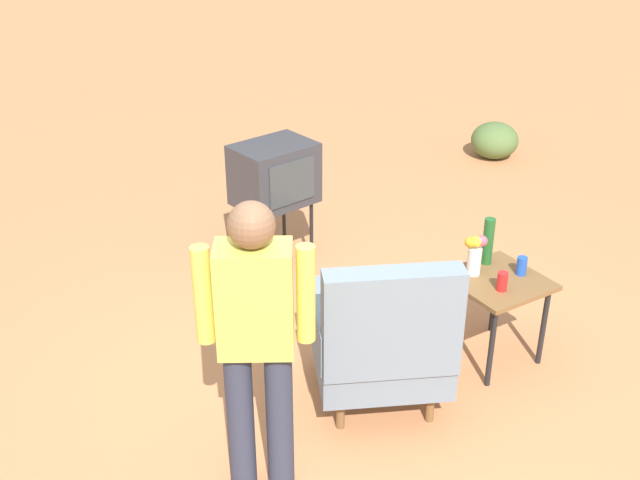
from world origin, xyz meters
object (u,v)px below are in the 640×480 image
object	(u,v)px
side_table	(497,290)
tv_on_stand	(274,175)
armchair	(383,337)
bottle_wine_green	(488,241)
soda_can_blue	(522,266)
person_standing	(256,336)
flower_vase	(475,253)
soda_can_red	(502,281)

from	to	relation	value
side_table	tv_on_stand	bearing A→B (deg)	-72.19
armchair	bottle_wine_green	bearing A→B (deg)	-166.67
tv_on_stand	soda_can_blue	distance (m)	2.04
person_standing	soda_can_blue	xyz separation A→B (m)	(-1.98, -0.19, -0.28)
person_standing	bottle_wine_green	xyz separation A→B (m)	(-1.90, -0.42, -0.18)
bottle_wine_green	flower_vase	xyz separation A→B (m)	(0.17, 0.07, -0.01)
side_table	soda_can_blue	world-z (taller)	soda_can_blue
side_table	flower_vase	size ratio (longest dim) A/B	2.24
bottle_wine_green	flower_vase	world-z (taller)	bottle_wine_green
flower_vase	tv_on_stand	bearing A→B (deg)	-73.64
tv_on_stand	armchair	bearing A→B (deg)	80.28
armchair	flower_vase	distance (m)	0.88
bottle_wine_green	soda_can_red	xyz separation A→B (m)	(0.16, 0.31, -0.10)
armchair	tv_on_stand	bearing A→B (deg)	-99.72
soda_can_red	soda_can_blue	bearing A→B (deg)	-161.65
side_table	soda_can_red	bearing A→B (deg)	54.17
bottle_wine_green	flower_vase	distance (m)	0.18
side_table	soda_can_blue	distance (m)	0.22
armchair	tv_on_stand	world-z (taller)	armchair
side_table	armchair	bearing A→B (deg)	2.20
tv_on_stand	side_table	bearing A→B (deg)	107.81
soda_can_blue	soda_can_red	xyz separation A→B (m)	(0.24, 0.08, 0.00)
side_table	tv_on_stand	world-z (taller)	tv_on_stand
side_table	bottle_wine_green	size ratio (longest dim) A/B	1.85
flower_vase	armchair	bearing A→B (deg)	11.67
flower_vase	person_standing	bearing A→B (deg)	11.57
soda_can_blue	soda_can_red	size ratio (longest dim) A/B	1.00
armchair	soda_can_blue	distance (m)	1.10
person_standing	soda_can_red	distance (m)	1.77
soda_can_blue	flower_vase	size ratio (longest dim) A/B	0.46
side_table	soda_can_blue	xyz separation A→B (m)	(-0.16, 0.03, 0.15)
bottle_wine_green	soda_can_red	size ratio (longest dim) A/B	2.62
person_standing	soda_can_blue	size ratio (longest dim) A/B	13.44
armchair	person_standing	world-z (taller)	person_standing
person_standing	tv_on_stand	bearing A→B (deg)	-120.52
soda_can_blue	tv_on_stand	bearing A→B (deg)	-68.03
side_table	person_standing	size ratio (longest dim) A/B	0.36
side_table	soda_can_red	xyz separation A→B (m)	(0.08, 0.11, 0.15)
side_table	person_standing	distance (m)	1.88
tv_on_stand	soda_can_red	bearing A→B (deg)	104.71
side_table	tv_on_stand	size ratio (longest dim) A/B	0.58
side_table	tv_on_stand	distance (m)	1.97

